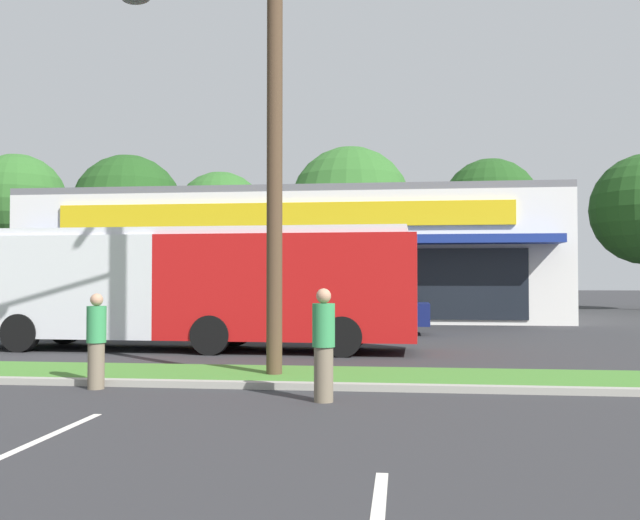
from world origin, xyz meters
name	(u,v)px	position (x,y,z in m)	size (l,w,h in m)	color
grass_median	(171,374)	(0.00, 14.00, 0.06)	(56.00, 2.20, 0.12)	#427A2D
curb_lip	(149,383)	(0.00, 12.78, 0.06)	(56.00, 0.24, 0.12)	#99968C
parking_stripe_2	(1,457)	(0.21, 7.85, 0.00)	(0.12, 4.80, 0.01)	silver
storefront_building	(299,258)	(-0.70, 35.65, 2.98)	(24.53, 12.65, 5.96)	silver
tree_far_left	(17,203)	(-22.21, 46.52, 7.20)	(6.78, 6.78, 10.61)	#473323
tree_left	(128,209)	(-13.88, 45.81, 6.58)	(7.32, 7.32, 10.25)	#473323
tree_mid_left	(220,218)	(-6.98, 43.90, 5.77)	(5.82, 5.82, 8.70)	#473323
tree_mid	(351,207)	(1.27, 44.22, 6.37)	(7.58, 7.58, 10.16)	#473323
tree_mid_right	(491,207)	(9.86, 44.37, 6.30)	(5.92, 5.92, 9.28)	#473323
utility_pole	(267,94)	(1.94, 13.78, 5.43)	(3.16, 2.36, 10.17)	#4C3826
city_bus	(191,284)	(-1.20, 19.11, 1.77)	(12.23, 2.91, 3.25)	#B71414
car_0	(360,311)	(3.02, 25.03, 0.79)	(4.66, 1.86, 1.53)	navy
car_2	(40,311)	(-8.77, 25.09, 0.74)	(4.26, 1.94, 1.41)	#0C3F1E
pedestrian_near_bench	(324,345)	(3.26, 11.61, 0.89)	(0.36, 0.36, 1.77)	#726651
pedestrian_by_pole	(96,341)	(-0.81, 12.41, 0.83)	(0.33, 0.33, 1.66)	#726651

